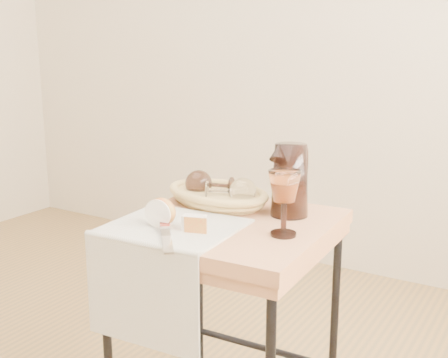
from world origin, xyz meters
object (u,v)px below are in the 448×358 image
Objects in this scene: apple_half at (162,211)px; table_knife at (166,231)px; side_table at (228,335)px; bread_basket at (218,197)px; pitcher at (290,180)px; goblet_lying_a at (213,185)px; goblet_lying_b at (227,191)px; tea_towel at (173,227)px; wine_goblet at (284,203)px.

table_knife is at bearing -54.14° from apple_half.
side_table is 8.48× the size of apple_half.
pitcher is (0.23, 0.01, 0.08)m from bread_basket.
goblet_lying_a is at bearing 165.68° from bread_basket.
goblet_lying_b reaches higher than side_table.
apple_half is at bearing 81.51° from goblet_lying_a.
apple_half is (-0.01, -0.26, 0.02)m from bread_basket.
goblet_lying_a is at bearing 96.82° from tea_towel.
goblet_lying_a reaches higher than bread_basket.
goblet_lying_a is at bearing 162.01° from pitcher.
tea_towel is 2.58× the size of goblet_lying_b.
goblet_lying_b reaches higher than bread_basket.
apple_half is (-0.05, -0.25, -0.01)m from goblet_lying_b.
goblet_lying_a is 0.08m from goblet_lying_b.
tea_towel is 0.27m from goblet_lying_a.
wine_goblet is at bearing 139.00° from goblet_lying_a.
goblet_lying_b is at bearing -9.55° from bread_basket.
pitcher is 0.94× the size of table_knife.
wine_goblet is (0.32, -0.17, 0.03)m from goblet_lying_a.
goblet_lying_b reaches higher than tea_towel.
bread_basket is at bearing 91.35° from tea_towel.
goblet_lying_b is (0.02, 0.23, 0.05)m from tea_towel.
goblet_lying_a is (-0.03, 0.01, 0.03)m from bread_basket.
tea_towel is 0.08m from table_knife.
goblet_lying_a is (-0.05, 0.27, 0.05)m from tea_towel.
goblet_lying_a is 0.56× the size of pitcher.
side_table is 0.43m from apple_half.
tea_towel is 1.08× the size of bread_basket.
goblet_lying_a is at bearing 151.80° from wine_goblet.
wine_goblet reaches higher than goblet_lying_b.
bread_basket is 0.33m from table_knife.
tea_towel is at bearing 16.69° from apple_half.
wine_goblet is (0.18, -0.04, 0.43)m from side_table.
table_knife is (0.05, -0.32, -0.01)m from bread_basket.
side_table is at bearing 52.05° from tea_towel.
goblet_lying_b is at bearing 141.06° from table_knife.
wine_goblet is at bearing 15.47° from tea_towel.
tea_towel is 0.35m from pitcher.
goblet_lying_a is at bearing 135.03° from side_table.
side_table is 2.66× the size of table_knife.
apple_half is at bearing -129.32° from side_table.
side_table is 0.48m from pitcher.
pitcher is at bearing 111.31° from table_knife.
apple_half is (0.02, -0.28, -0.01)m from goblet_lying_a.
table_knife reaches higher than tea_towel.
side_table is at bearing -84.01° from goblet_lying_b.
pitcher is at bearing 165.86° from goblet_lying_a.
apple_half is (-0.12, -0.14, 0.39)m from side_table.
bread_basket is 0.25m from pitcher.
goblet_lying_b reaches higher than table_knife.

